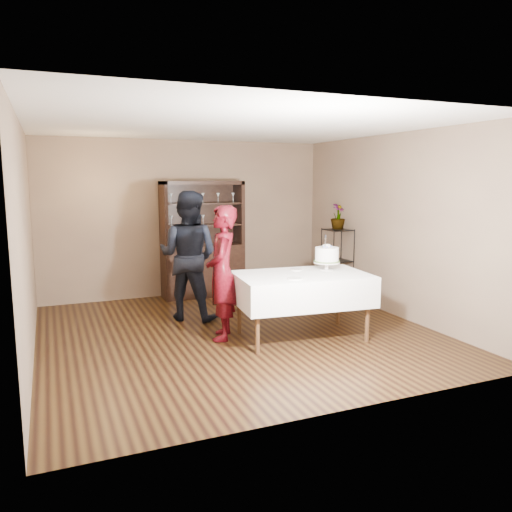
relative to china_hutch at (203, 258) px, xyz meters
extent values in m
plane|color=black|center=(-0.20, -2.25, -0.66)|extent=(5.00, 5.00, 0.00)
plane|color=white|center=(-0.20, -2.25, 2.04)|extent=(5.00, 5.00, 0.00)
cube|color=brown|center=(-0.20, 0.25, 0.69)|extent=(5.00, 0.02, 2.70)
cube|color=brown|center=(-2.70, -2.25, 0.69)|extent=(0.02, 5.00, 2.70)
cube|color=brown|center=(2.30, -2.25, 0.69)|extent=(0.02, 5.00, 2.70)
cube|color=black|center=(0.00, -0.01, -0.21)|extent=(1.40, 0.48, 0.90)
cube|color=black|center=(0.00, 0.21, 0.79)|extent=(1.40, 0.03, 1.10)
cube|color=black|center=(0.00, -0.01, 1.31)|extent=(1.40, 0.48, 0.06)
cube|color=black|center=(0.00, -0.01, 0.59)|extent=(1.28, 0.42, 0.02)
cube|color=black|center=(0.00, -0.01, 0.96)|extent=(1.28, 0.42, 0.02)
cylinder|color=black|center=(1.88, -1.25, -0.06)|extent=(0.02, 0.02, 1.20)
cylinder|color=black|center=(2.28, -1.25, -0.06)|extent=(0.02, 0.02, 1.20)
cylinder|color=black|center=(1.88, -0.85, -0.06)|extent=(0.02, 0.02, 1.20)
cylinder|color=black|center=(2.28, -0.85, -0.06)|extent=(0.02, 0.02, 1.20)
cube|color=black|center=(2.08, -1.05, -0.51)|extent=(0.40, 0.40, 0.02)
cube|color=black|center=(2.08, -1.05, -0.01)|extent=(0.40, 0.40, 0.01)
cube|color=black|center=(2.08, -1.05, 0.52)|extent=(0.40, 0.40, 0.02)
cube|color=silver|center=(0.49, -2.76, -0.02)|extent=(1.76, 1.18, 0.39)
cylinder|color=#462D19|center=(-0.27, -3.09, -0.27)|extent=(0.06, 0.06, 0.79)
cylinder|color=#462D19|center=(1.18, -3.23, -0.27)|extent=(0.06, 0.06, 0.79)
cylinder|color=#462D19|center=(-0.19, -2.29, -0.27)|extent=(0.06, 0.06, 0.79)
cylinder|color=#462D19|center=(1.25, -2.43, -0.27)|extent=(0.06, 0.06, 0.79)
imported|color=#32040C|center=(-0.46, -2.39, 0.19)|extent=(0.61, 0.73, 1.71)
imported|color=black|center=(-0.61, -1.33, 0.27)|extent=(1.15, 1.11, 1.87)
cylinder|color=silver|center=(0.92, -2.64, 0.18)|extent=(0.19, 0.19, 0.01)
cylinder|color=silver|center=(0.92, -2.64, 0.22)|extent=(0.05, 0.05, 0.10)
cylinder|color=silver|center=(0.92, -2.64, 0.28)|extent=(0.35, 0.35, 0.01)
cylinder|color=#4F6F35|center=(0.92, -2.64, 0.29)|extent=(0.34, 0.34, 0.02)
cylinder|color=white|center=(0.92, -2.64, 0.38)|extent=(0.37, 0.37, 0.19)
sphere|color=#606ECE|center=(0.95, -2.64, 0.49)|extent=(0.02, 0.02, 0.02)
cube|color=silver|center=(0.88, -2.66, 0.54)|extent=(0.02, 0.02, 0.13)
cube|color=black|center=(0.88, -2.66, 0.63)|extent=(0.02, 0.02, 0.05)
cylinder|color=silver|center=(0.25, -3.03, 0.18)|extent=(0.20, 0.20, 0.01)
cylinder|color=silver|center=(0.54, -2.50, 0.18)|extent=(0.21, 0.21, 0.01)
imported|color=#4F6F35|center=(2.10, -1.01, 0.74)|extent=(0.33, 0.33, 0.43)
camera|label=1|loc=(-2.46, -8.29, 1.37)|focal=35.00mm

